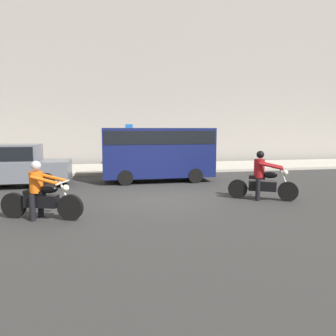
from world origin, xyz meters
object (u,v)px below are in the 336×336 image
(motorcycle_with_rider_orange_stripe, at_px, (41,195))
(parked_van_navy, at_px, (158,151))
(parked_sedan_slate_gray, at_px, (13,165))
(street_sign_post, at_px, (129,140))
(motorcycle_with_rider_crimson, at_px, (262,180))

(motorcycle_with_rider_orange_stripe, height_order, parked_van_navy, parked_van_navy)
(parked_van_navy, relative_size, parked_sedan_slate_gray, 1.14)
(motorcycle_with_rider_orange_stripe, relative_size, parked_van_navy, 0.44)
(parked_sedan_slate_gray, distance_m, street_sign_post, 7.49)
(motorcycle_with_rider_orange_stripe, distance_m, parked_van_navy, 6.85)
(parked_van_navy, height_order, street_sign_post, street_sign_post)
(motorcycle_with_rider_crimson, bearing_deg, parked_sedan_slate_gray, 153.91)
(motorcycle_with_rider_crimson, height_order, street_sign_post, street_sign_post)
(parked_van_navy, distance_m, parked_sedan_slate_gray, 6.00)
(motorcycle_with_rider_orange_stripe, height_order, parked_sedan_slate_gray, parked_sedan_slate_gray)
(motorcycle_with_rider_crimson, height_order, parked_van_navy, parked_van_navy)
(motorcycle_with_rider_crimson, distance_m, parked_sedan_slate_gray, 9.69)
(motorcycle_with_rider_orange_stripe, bearing_deg, motorcycle_with_rider_crimson, 8.29)
(motorcycle_with_rider_orange_stripe, distance_m, motorcycle_with_rider_crimson, 6.79)
(motorcycle_with_rider_crimson, height_order, parked_sedan_slate_gray, parked_sedan_slate_gray)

